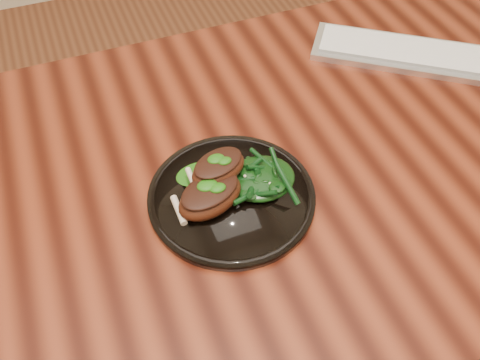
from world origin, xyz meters
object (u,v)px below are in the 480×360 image
Objects in this scene: desk at (231,204)px; lamb_chop_front at (210,195)px; plate at (232,197)px; greens_heap at (261,175)px; keyboard at (413,54)px.

lamb_chop_front is at bearing -131.32° from desk.
desk is 0.11m from plate.
lamb_chop_front is (-0.06, -0.06, 0.12)m from desk.
greens_heap reaches higher than keyboard.
lamb_chop_front is 0.32× the size of keyboard.
greens_heap reaches higher than plate.
desk is 13.03× the size of lamb_chop_front.
keyboard is at bearing 26.55° from greens_heap.
greens_heap is (0.09, 0.01, -0.01)m from lamb_chop_front.
lamb_chop_front is at bearing -171.09° from greens_heap.
lamb_chop_front reaches higher than greens_heap.
lamb_chop_front reaches higher than keyboard.
greens_heap is at bearing 8.91° from lamb_chop_front.
keyboard is at bearing 23.73° from lamb_chop_front.
plate is 0.06m from greens_heap.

